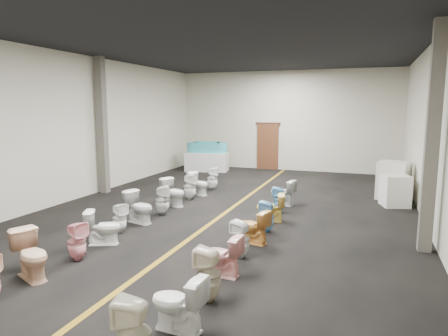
{
  "coord_description": "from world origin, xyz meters",
  "views": [
    {
      "loc": [
        3.58,
        -10.13,
        2.86
      ],
      "look_at": [
        -0.45,
        1.0,
        1.06
      ],
      "focal_mm": 32.0,
      "sensor_mm": 36.0,
      "label": 1
    }
  ],
  "objects": [
    {
      "name": "toilet_left_3",
      "position": [
        -1.47,
        -4.3,
        0.37
      ],
      "size": [
        0.42,
        0.42,
        0.75
      ],
      "primitive_type": "imported",
      "rotation": [
        0.0,
        0.0,
        1.31
      ],
      "color": "#F6A4AC",
      "rests_on": "floor"
    },
    {
      "name": "toilet_right_6",
      "position": [
        1.47,
        -1.39,
        0.37
      ],
      "size": [
        0.34,
        0.34,
        0.74
      ],
      "primitive_type": "imported",
      "rotation": [
        0.0,
        0.0,
        -1.56
      ],
      "color": "#6BA4CA",
      "rests_on": "floor"
    },
    {
      "name": "toilet_left_5",
      "position": [
        -1.7,
        -2.59,
        0.35
      ],
      "size": [
        0.4,
        0.39,
        0.69
      ],
      "primitive_type": "imported",
      "rotation": [
        0.0,
        0.0,
        1.27
      ],
      "color": "white",
      "rests_on": "floor"
    },
    {
      "name": "wall_back",
      "position": [
        0.0,
        8.0,
        2.25
      ],
      "size": [
        10.0,
        0.0,
        10.0
      ],
      "primitive_type": "plane",
      "rotation": [
        1.57,
        0.0,
        0.0
      ],
      "color": "beige",
      "rests_on": "ground"
    },
    {
      "name": "toilet_left_10",
      "position": [
        -1.6,
        1.73,
        0.37
      ],
      "size": [
        0.83,
        0.64,
        0.75
      ],
      "primitive_type": "imported",
      "rotation": [
        0.0,
        0.0,
        1.23
      ],
      "color": "white",
      "rests_on": "floor"
    },
    {
      "name": "toilet_right_3",
      "position": [
        1.33,
        -4.04,
        0.37
      ],
      "size": [
        0.74,
        0.45,
        0.73
      ],
      "primitive_type": "imported",
      "rotation": [
        0.0,
        0.0,
        -1.63
      ],
      "color": "#F9AFAA",
      "rests_on": "floor"
    },
    {
      "name": "toilet_left_6",
      "position": [
        -1.7,
        -1.74,
        0.4
      ],
      "size": [
        0.88,
        0.64,
        0.8
      ],
      "primitive_type": "imported",
      "rotation": [
        0.0,
        0.0,
        1.3
      ],
      "color": "silver",
      "rests_on": "floor"
    },
    {
      "name": "appliance_crate_d",
      "position": [
        4.4,
        5.71,
        0.45
      ],
      "size": [
        0.75,
        0.75,
        0.9
      ],
      "primitive_type": "cube",
      "rotation": [
        0.0,
        0.0,
        0.22
      ],
      "color": "beige",
      "rests_on": "floor"
    },
    {
      "name": "toilet_left_2",
      "position": [
        -1.64,
        -5.21,
        0.41
      ],
      "size": [
        0.92,
        0.74,
        0.82
      ],
      "primitive_type": "imported",
      "rotation": [
        0.0,
        0.0,
        1.16
      ],
      "color": "#E4B08C",
      "rests_on": "floor"
    },
    {
      "name": "toilet_left_4",
      "position": [
        -1.57,
        -3.37,
        0.37
      ],
      "size": [
        0.83,
        0.67,
        0.74
      ],
      "primitive_type": "imported",
      "rotation": [
        0.0,
        0.0,
        2.0
      ],
      "color": "white",
      "rests_on": "floor"
    },
    {
      "name": "toilet_left_8",
      "position": [
        -1.69,
        0.11,
        0.4
      ],
      "size": [
        0.9,
        0.71,
        0.81
      ],
      "primitive_type": "imported",
      "rotation": [
        0.0,
        0.0,
        1.2
      ],
      "color": "silver",
      "rests_on": "floor"
    },
    {
      "name": "toilet_right_7",
      "position": [
        1.35,
        -0.53,
        0.36
      ],
      "size": [
        0.78,
        0.56,
        0.72
      ],
      "primitive_type": "imported",
      "rotation": [
        0.0,
        0.0,
        -1.34
      ],
      "color": "#E7C459",
      "rests_on": "floor"
    },
    {
      "name": "floor",
      "position": [
        0.0,
        0.0,
        0.0
      ],
      "size": [
        16.0,
        16.0,
        0.0
      ],
      "primitive_type": "plane",
      "color": "black",
      "rests_on": "ground"
    },
    {
      "name": "toilet_right_2",
      "position": [
        1.46,
        -4.95,
        0.41
      ],
      "size": [
        0.38,
        0.37,
        0.83
      ],
      "primitive_type": "imported",
      "rotation": [
        0.0,
        0.0,
        -1.57
      ],
      "color": "beige",
      "rests_on": "floor"
    },
    {
      "name": "wall_left",
      "position": [
        -5.0,
        0.0,
        2.25
      ],
      "size": [
        0.0,
        16.0,
        16.0
      ],
      "primitive_type": "plane",
      "rotation": [
        1.57,
        0.0,
        1.57
      ],
      "color": "beige",
      "rests_on": "ground"
    },
    {
      "name": "column_left",
      "position": [
        -4.75,
        1.0,
        2.25
      ],
      "size": [
        0.25,
        0.25,
        4.5
      ],
      "primitive_type": "cube",
      "color": "#59544C",
      "rests_on": "floor"
    },
    {
      "name": "toilet_right_9",
      "position": [
        1.29,
        1.28,
        0.38
      ],
      "size": [
        0.82,
        0.59,
        0.76
      ],
      "primitive_type": "imported",
      "rotation": [
        0.0,
        0.0,
        -1.8
      ],
      "color": "silver",
      "rests_on": "floor"
    },
    {
      "name": "appliance_crate_a",
      "position": [
        4.4,
        2.29,
        0.46
      ],
      "size": [
        0.89,
        0.89,
        0.92
      ],
      "primitive_type": "cube",
      "rotation": [
        0.0,
        0.0,
        0.29
      ],
      "color": "silver",
      "rests_on": "floor"
    },
    {
      "name": "toilet_left_7",
      "position": [
        -1.53,
        -0.87,
        0.4
      ],
      "size": [
        0.46,
        0.46,
        0.8
      ],
      "primitive_type": "imported",
      "rotation": [
        0.0,
        0.0,
        1.88
      ],
      "color": "silver",
      "rests_on": "floor"
    },
    {
      "name": "toilet_right_8",
      "position": [
        1.36,
        0.41,
        0.36
      ],
      "size": [
        0.33,
        0.32,
        0.71
      ],
      "primitive_type": "imported",
      "rotation": [
        0.0,
        0.0,
        -1.58
      ],
      "color": "#62A8D3",
      "rests_on": "floor"
    },
    {
      "name": "toilet_left_9",
      "position": [
        -1.58,
        0.99,
        0.42
      ],
      "size": [
        0.38,
        0.38,
        0.83
      ],
      "primitive_type": "imported",
      "rotation": [
        0.0,
        0.0,
        1.57
      ],
      "color": "white",
      "rests_on": "floor"
    },
    {
      "name": "aisle_stripe",
      "position": [
        0.0,
        0.0,
        0.0
      ],
      "size": [
        0.12,
        15.6,
        0.01
      ],
      "primitive_type": "cube",
      "color": "#886313",
      "rests_on": "floor"
    },
    {
      "name": "column_right",
      "position": [
        4.75,
        -1.5,
        2.25
      ],
      "size": [
        0.25,
        0.25,
        4.5
      ],
      "primitive_type": "cube",
      "color": "#59544C",
      "rests_on": "floor"
    },
    {
      "name": "ceiling",
      "position": [
        0.0,
        0.0,
        4.5
      ],
      "size": [
        16.0,
        16.0,
        0.0
      ],
      "primitive_type": "plane",
      "rotation": [
        3.14,
        0.0,
        0.0
      ],
      "color": "black",
      "rests_on": "ground"
    },
    {
      "name": "toilet_left_11",
      "position": [
        -1.48,
        2.65,
        0.4
      ],
      "size": [
        0.46,
        0.45,
        0.81
      ],
      "primitive_type": "imported",
      "rotation": [
        0.0,
        0.0,
        1.86
      ],
      "color": "white",
      "rests_on": "floor"
    },
    {
      "name": "toilet_right_1",
      "position": [
        1.39,
        -5.82,
        0.38
      ],
      "size": [
        0.77,
        0.47,
        0.76
      ],
      "primitive_type": "imported",
      "rotation": [
        0.0,
        0.0,
        -1.63
      ],
      "color": "white",
      "rests_on": "floor"
    },
    {
      "name": "appliance_crate_c",
      "position": [
        4.4,
        4.74,
        0.42
      ],
      "size": [
        0.78,
        0.78,
        0.84
      ],
      "primitive_type": "cube",
      "rotation": [
        0.0,
        0.0,
        -0.05
      ],
      "color": "silver",
      "rests_on": "floor"
    },
    {
      "name": "wall_right",
      "position": [
        5.0,
        0.0,
        2.25
      ],
      "size": [
        0.0,
        16.0,
        16.0
      ],
      "primitive_type": "plane",
      "rotation": [
        1.57,
        0.0,
        -1.57
      ],
      "color": "beige",
      "rests_on": "ground"
    },
    {
      "name": "appliance_crate_b",
      "position": [
        4.4,
        3.26,
        0.59
      ],
      "size": [
        1.09,
        1.09,
        1.18
      ],
      "primitive_type": "cube",
      "rotation": [
        0.0,
        0.0,
        -0.32
      ],
      "color": "silver",
      "rests_on": "floor"
    },
    {
      "name": "display_table",
      "position": [
        -3.26,
        6.49,
        0.42
      ],
      "size": [
        2.02,
        1.25,
        0.84
      ],
      "primitive_type": "cube",
      "rotation": [
        0.0,
        0.0,
        0.17
      ],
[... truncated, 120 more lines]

